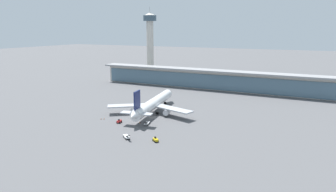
% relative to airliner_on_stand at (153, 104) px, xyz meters
% --- Properties ---
extents(ground_plane, '(1200.00, 1200.00, 0.00)m').
position_rel_airliner_on_stand_xyz_m(ground_plane, '(3.30, -6.99, -5.29)').
color(ground_plane, '#515154').
extents(airliner_on_stand, '(47.83, 62.87, 16.80)m').
position_rel_airliner_on_stand_xyz_m(airliner_on_stand, '(0.00, 0.00, 0.00)').
color(airliner_on_stand, white).
rests_on(airliner_on_stand, ground).
extents(service_truck_near_nose_yellow, '(3.30, 3.11, 2.05)m').
position_rel_airliner_on_stand_xyz_m(service_truck_near_nose_yellow, '(22.52, -38.06, -4.42)').
color(service_truck_near_nose_yellow, yellow).
rests_on(service_truck_near_nose_yellow, ground).
extents(service_truck_under_wing_white, '(6.06, 5.44, 2.70)m').
position_rel_airliner_on_stand_xyz_m(service_truck_under_wing_white, '(9.62, -40.12, -4.48)').
color(service_truck_under_wing_white, silver).
rests_on(service_truck_under_wing_white, ground).
extents(service_truck_mid_apron_white, '(2.90, 6.93, 2.70)m').
position_rel_airliner_on_stand_xyz_m(service_truck_mid_apron_white, '(7.64, -19.73, -4.48)').
color(service_truck_mid_apron_white, silver).
rests_on(service_truck_mid_apron_white, ground).
extents(service_truck_by_tail_red, '(2.42, 3.22, 2.05)m').
position_rel_airliner_on_stand_xyz_m(service_truck_by_tail_red, '(-8.53, 8.90, -4.42)').
color(service_truck_by_tail_red, '#B21E1E').
rests_on(service_truck_by_tail_red, ground).
extents(service_truck_on_taxiway_red, '(2.00, 3.03, 2.05)m').
position_rel_airliner_on_stand_xyz_m(service_truck_on_taxiway_red, '(-6.04, -23.34, -4.42)').
color(service_truck_on_taxiway_red, '#B21E1E').
rests_on(service_truck_on_taxiway_red, ground).
extents(terminal_building, '(183.60, 12.80, 15.20)m').
position_rel_airliner_on_stand_xyz_m(terminal_building, '(3.30, 80.96, 2.58)').
color(terminal_building, beige).
rests_on(terminal_building, ground).
extents(control_tower, '(12.00, 12.00, 64.94)m').
position_rel_airliner_on_stand_xyz_m(control_tower, '(-63.63, 108.83, 30.22)').
color(control_tower, beige).
rests_on(control_tower, ground).
extents(safety_cone_alpha, '(0.62, 0.62, 0.70)m').
position_rel_airliner_on_stand_xyz_m(safety_cone_alpha, '(-16.67, -21.55, -4.97)').
color(safety_cone_alpha, orange).
rests_on(safety_cone_alpha, ground).
extents(safety_cone_bravo, '(0.62, 0.62, 0.70)m').
position_rel_airliner_on_stand_xyz_m(safety_cone_bravo, '(-18.03, -22.24, -4.97)').
color(safety_cone_bravo, orange).
rests_on(safety_cone_bravo, ground).
extents(safety_cone_charlie, '(0.62, 0.62, 0.70)m').
position_rel_airliner_on_stand_xyz_m(safety_cone_charlie, '(3.15, -18.94, -4.97)').
color(safety_cone_charlie, orange).
rests_on(safety_cone_charlie, ground).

